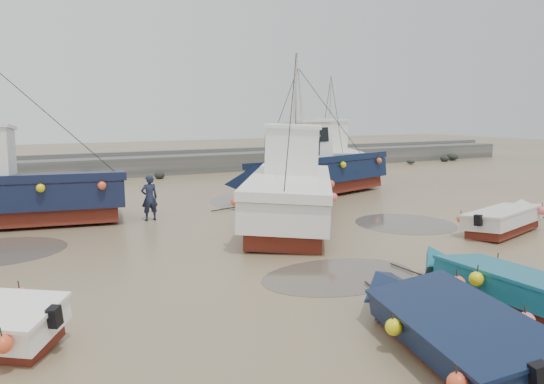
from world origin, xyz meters
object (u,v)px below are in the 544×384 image
(dinghy_3, at_px, (508,216))
(cabin_boat_2, at_px, (314,169))
(cabin_boat_1, at_px, (290,189))
(person, at_px, (150,220))
(cabin_boat_3, at_px, (329,157))
(dinghy_2, at_px, (506,283))
(dinghy_1, at_px, (451,321))

(dinghy_3, distance_m, cabin_boat_2, 10.13)
(cabin_boat_1, bearing_deg, person, 179.24)
(cabin_boat_1, distance_m, cabin_boat_3, 13.54)
(dinghy_2, distance_m, cabin_boat_2, 15.49)
(dinghy_3, distance_m, cabin_boat_1, 7.68)
(dinghy_1, distance_m, cabin_boat_2, 17.26)
(cabin_boat_3, relative_size, person, 5.37)
(dinghy_2, relative_size, dinghy_3, 1.03)
(dinghy_3, relative_size, cabin_boat_3, 0.60)
(cabin_boat_1, height_order, cabin_boat_2, same)
(dinghy_3, relative_size, cabin_boat_1, 0.55)
(cabin_boat_2, relative_size, cabin_boat_3, 1.15)
(cabin_boat_3, height_order, person, cabin_boat_3)
(dinghy_2, xyz_separation_m, person, (-4.37, 12.52, -0.55))
(dinghy_3, distance_m, person, 13.01)
(cabin_boat_1, height_order, person, cabin_boat_1)
(dinghy_2, relative_size, cabin_boat_1, 0.57)
(dinghy_2, height_order, person, dinghy_2)
(dinghy_3, relative_size, cabin_boat_2, 0.52)
(dinghy_3, height_order, person, dinghy_3)
(dinghy_1, distance_m, dinghy_3, 10.47)
(dinghy_1, height_order, cabin_boat_1, cabin_boat_1)
(cabin_boat_2, distance_m, person, 9.16)
(cabin_boat_2, bearing_deg, cabin_boat_3, -57.12)
(dinghy_2, xyz_separation_m, cabin_boat_2, (4.40, 14.83, 0.76))
(dinghy_1, relative_size, dinghy_2, 1.02)
(cabin_boat_1, height_order, cabin_boat_3, same)
(dinghy_1, height_order, person, dinghy_1)
(dinghy_1, xyz_separation_m, cabin_boat_1, (2.69, 10.54, 0.75))
(cabin_boat_2, distance_m, cabin_boat_3, 6.78)
(person, bearing_deg, dinghy_3, 141.09)
(cabin_boat_2, xyz_separation_m, person, (-8.77, -2.31, -1.31))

